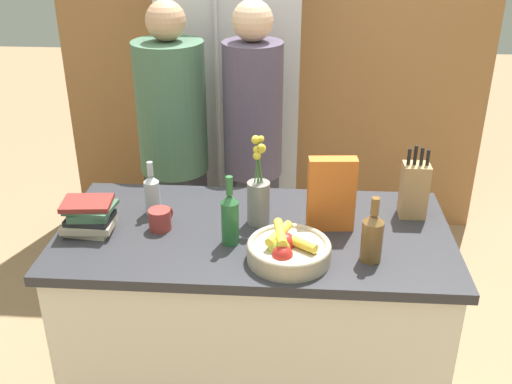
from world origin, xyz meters
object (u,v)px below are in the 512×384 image
object	(u,v)px
fruit_bowl	(288,249)
bottle_wine	(152,193)
book_stack	(89,217)
bottle_vinegar	(372,236)
cereal_box	(331,194)
bottle_oil	(230,217)
refrigerator	(234,98)
flower_vase	(258,196)
knife_block	(414,189)
coffee_mug	(160,219)
person_in_blue	(253,146)
person_at_sink	(174,145)

from	to	relation	value
fruit_bowl	bottle_wine	xyz separation A→B (m)	(-0.56, 0.33, 0.04)
book_stack	bottle_vinegar	size ratio (longest dim) A/B	0.83
cereal_box	bottle_oil	world-z (taller)	cereal_box
refrigerator	book_stack	bearing A→B (deg)	-105.71
refrigerator	fruit_bowl	distance (m)	1.67
flower_vase	knife_block	bearing A→B (deg)	9.39
book_stack	bottle_vinegar	world-z (taller)	bottle_vinegar
coffee_mug	bottle_oil	size ratio (longest dim) A/B	0.42
book_stack	bottle_oil	bearing A→B (deg)	-4.83
fruit_bowl	person_in_blue	xyz separation A→B (m)	(-0.20, 0.97, 0.01)
refrigerator	bottle_oil	distance (m)	1.53
coffee_mug	person_in_blue	world-z (taller)	person_in_blue
bottle_oil	person_at_sink	distance (m)	0.97
bottle_vinegar	coffee_mug	bearing A→B (deg)	167.96
person_in_blue	bottle_wine	bearing A→B (deg)	-144.14
refrigerator	bottle_wine	world-z (taller)	refrigerator
bottle_vinegar	bottle_wine	distance (m)	0.91
bottle_wine	person_at_sink	size ratio (longest dim) A/B	0.14
fruit_bowl	bottle_vinegar	bearing A→B (deg)	4.93
refrigerator	bottle_vinegar	bearing A→B (deg)	-67.74
cereal_box	bottle_wine	world-z (taller)	cereal_box
cereal_box	bottle_wine	xyz separation A→B (m)	(-0.73, 0.08, -0.06)
knife_block	bottle_wine	bearing A→B (deg)	-177.12
coffee_mug	bottle_vinegar	size ratio (longest dim) A/B	0.46
fruit_bowl	bottle_wine	world-z (taller)	bottle_wine
fruit_bowl	cereal_box	xyz separation A→B (m)	(0.16, 0.25, 0.10)
person_at_sink	bottle_wine	bearing A→B (deg)	-64.05
fruit_bowl	flower_vase	bearing A→B (deg)	114.05
flower_vase	coffee_mug	distance (m)	0.40
fruit_bowl	book_stack	world-z (taller)	book_stack
fruit_bowl	bottle_wine	bearing A→B (deg)	149.99
fruit_bowl	bottle_oil	xyz separation A→B (m)	(-0.22, 0.11, 0.06)
refrigerator	person_at_sink	xyz separation A→B (m)	(-0.25, -0.64, -0.06)
flower_vase	bottle_wine	bearing A→B (deg)	173.54
book_stack	bottle_vinegar	xyz separation A→B (m)	(1.07, -0.13, 0.03)
cereal_box	fruit_bowl	bearing A→B (deg)	-122.97
bottle_vinegar	knife_block	bearing A→B (deg)	60.09
cereal_box	knife_block	bearing A→B (deg)	20.95
refrigerator	fruit_bowl	bearing A→B (deg)	-77.61
knife_block	bottle_oil	xyz separation A→B (m)	(-0.72, -0.27, -0.01)
refrigerator	knife_block	distance (m)	1.52
bottle_oil	bottle_vinegar	distance (m)	0.52
cereal_box	person_in_blue	distance (m)	0.81
knife_block	bottle_wine	distance (m)	1.07
bottle_wine	bottle_vinegar	bearing A→B (deg)	-19.16
bottle_oil	flower_vase	bearing A→B (deg)	60.23
flower_vase	bottle_oil	size ratio (longest dim) A/B	1.33
bottle_vinegar	refrigerator	bearing A→B (deg)	112.26
flower_vase	cereal_box	size ratio (longest dim) A/B	1.24
knife_block	book_stack	xyz separation A→B (m)	(-1.28, -0.22, -0.05)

